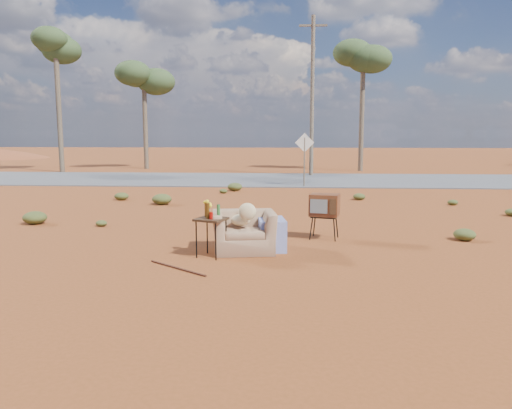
{
  "coord_description": "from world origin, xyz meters",
  "views": [
    {
      "loc": [
        0.94,
        -8.44,
        2.16
      ],
      "look_at": [
        0.28,
        1.08,
        0.8
      ],
      "focal_mm": 35.0,
      "sensor_mm": 36.0,
      "label": 1
    }
  ],
  "objects": [
    {
      "name": "road_sign",
      "position": [
        1.5,
        12.0,
        1.5
      ],
      "size": [
        0.78,
        0.06,
        2.19
      ],
      "color": "brown",
      "rests_on": "ground"
    },
    {
      "name": "side_table",
      "position": [
        -0.46,
        0.13,
        0.72
      ],
      "size": [
        0.62,
        0.62,
        0.97
      ],
      "rotation": [
        0.0,
        0.0,
        -0.35
      ],
      "color": "#382514",
      "rests_on": "ground"
    },
    {
      "name": "utility_pole_center",
      "position": [
        2.0,
        17.5,
        4.15
      ],
      "size": [
        1.4,
        0.2,
        8.0
      ],
      "color": "brown",
      "rests_on": "ground"
    },
    {
      "name": "scrub_patch",
      "position": [
        -0.82,
        4.41,
        0.14
      ],
      "size": [
        17.49,
        8.07,
        0.33
      ],
      "color": "#464C21",
      "rests_on": "ground"
    },
    {
      "name": "armchair",
      "position": [
        0.19,
        0.57,
        0.47
      ],
      "size": [
        1.42,
        1.04,
        1.0
      ],
      "rotation": [
        0.0,
        0.0,
        0.15
      ],
      "color": "#916B4F",
      "rests_on": "ground"
    },
    {
      "name": "ground",
      "position": [
        0.0,
        0.0,
        0.0
      ],
      "size": [
        140.0,
        140.0,
        0.0
      ],
      "primitive_type": "plane",
      "color": "brown",
      "rests_on": "ground"
    },
    {
      "name": "highway",
      "position": [
        0.0,
        15.0,
        0.02
      ],
      "size": [
        140.0,
        7.0,
        0.04
      ],
      "primitive_type": "cube",
      "color": "#565659",
      "rests_on": "ground"
    },
    {
      "name": "eucalyptus_left",
      "position": [
        -12.0,
        19.0,
        6.92
      ],
      "size": [
        3.2,
        3.2,
        8.1
      ],
      "color": "brown",
      "rests_on": "ground"
    },
    {
      "name": "rusty_bar",
      "position": [
        -0.86,
        -0.76,
        0.02
      ],
      "size": [
        1.08,
        0.86,
        0.04
      ],
      "primitive_type": "cylinder",
      "rotation": [
        0.0,
        1.57,
        -0.66
      ],
      "color": "#532316",
      "rests_on": "ground"
    },
    {
      "name": "eucalyptus_near_left",
      "position": [
        -8.0,
        22.0,
        5.45
      ],
      "size": [
        3.2,
        3.2,
        6.6
      ],
      "color": "brown",
      "rests_on": "ground"
    },
    {
      "name": "tv_unit",
      "position": [
        1.65,
        1.75,
        0.69
      ],
      "size": [
        0.67,
        0.58,
        0.93
      ],
      "rotation": [
        0.0,
        0.0,
        -0.22
      ],
      "color": "black",
      "rests_on": "ground"
    },
    {
      "name": "eucalyptus_center",
      "position": [
        5.0,
        21.0,
        6.43
      ],
      "size": [
        3.2,
        3.2,
        7.6
      ],
      "color": "brown",
      "rests_on": "ground"
    }
  ]
}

